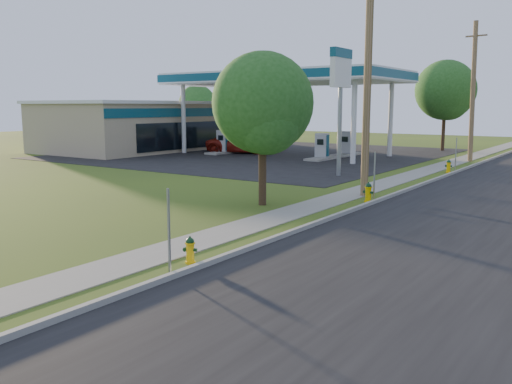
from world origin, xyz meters
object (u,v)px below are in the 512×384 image
at_px(hydrant_near, 190,250).
at_px(fuel_pump_nw, 223,145).
at_px(car_red, 241,144).
at_px(tree_back, 198,105).
at_px(fuel_pump_sw, 251,142).
at_px(utility_pole_mid, 368,78).
at_px(tree_lot, 446,92).
at_px(tree_verge, 264,107).
at_px(utility_pole_far, 473,91).
at_px(fuel_pump_ne, 322,150).
at_px(price_pylon, 341,75).
at_px(fuel_pump_se, 346,147).
at_px(hydrant_far, 449,166).
at_px(hydrant_mid, 368,192).

bearing_deg(hydrant_near, fuel_pump_nw, 126.69).
bearing_deg(car_red, tree_back, 30.98).
bearing_deg(fuel_pump_sw, utility_pole_mid, -43.52).
bearing_deg(tree_lot, hydrant_near, -83.01).
xyz_separation_m(fuel_pump_nw, tree_verge, (15.59, -17.30, 3.05)).
distance_m(tree_lot, tree_back, 26.57).
distance_m(fuel_pump_sw, tree_lot, 17.12).
height_order(tree_back, car_red, tree_back).
xyz_separation_m(utility_pole_mid, fuel_pump_sw, (-17.90, 17.00, -4.23)).
height_order(utility_pole_far, fuel_pump_nw, utility_pole_far).
relative_size(fuel_pump_ne, car_red, 0.58).
height_order(price_pylon, car_red, price_pylon).
bearing_deg(utility_pole_far, tree_verge, -95.90).
distance_m(fuel_pump_se, tree_lot, 11.18).
bearing_deg(hydrant_far, hydrant_near, -90.16).
bearing_deg(fuel_pump_se, hydrant_far, -34.29).
height_order(price_pylon, hydrant_near, price_pylon).
height_order(fuel_pump_nw, tree_back, tree_back).
bearing_deg(fuel_pump_sw, hydrant_mid, -44.53).
bearing_deg(hydrant_mid, price_pylon, 124.20).
relative_size(fuel_pump_nw, price_pylon, 0.47).
relative_size(tree_lot, hydrant_far, 10.00).
bearing_deg(tree_lot, hydrant_far, -73.24).
xyz_separation_m(fuel_pump_ne, tree_back, (-21.67, 11.69, 3.25)).
relative_size(utility_pole_mid, car_red, 1.77).
distance_m(price_pylon, tree_lot, 20.65).
xyz_separation_m(utility_pole_mid, hydrant_mid, (0.76, -1.36, -4.55)).
relative_size(utility_pole_far, price_pylon, 1.39).
xyz_separation_m(hydrant_mid, car_red, (-17.84, 15.70, 0.37)).
distance_m(utility_pole_far, hydrant_mid, 19.87).
relative_size(utility_pole_mid, hydrant_mid, 11.98).
distance_m(price_pylon, hydrant_far, 8.44).
xyz_separation_m(fuel_pump_nw, fuel_pump_ne, (9.00, 0.00, 0.00)).
bearing_deg(utility_pole_far, fuel_pump_ne, -150.67).
relative_size(price_pylon, hydrant_far, 8.88).
bearing_deg(tree_lot, price_pylon, -89.56).
distance_m(utility_pole_mid, car_red, 22.69).
bearing_deg(utility_pole_mid, tree_back, 141.08).
bearing_deg(tree_back, tree_lot, 3.15).
bearing_deg(price_pylon, hydrant_mid, -55.80).
bearing_deg(utility_pole_far, fuel_pump_se, -173.59).
height_order(fuel_pump_nw, price_pylon, price_pylon).
distance_m(tree_back, hydrant_far, 34.50).
bearing_deg(tree_lot, tree_verge, -86.70).
bearing_deg(fuel_pump_ne, fuel_pump_nw, 180.00).
height_order(utility_pole_mid, hydrant_near, utility_pole_mid).
bearing_deg(tree_verge, hydrant_mid, 43.79).
distance_m(fuel_pump_nw, hydrant_mid, 23.55).
xyz_separation_m(fuel_pump_sw, price_pylon, (14.00, -11.50, 4.71)).
xyz_separation_m(tree_verge, hydrant_near, (2.91, -7.53, -3.44)).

